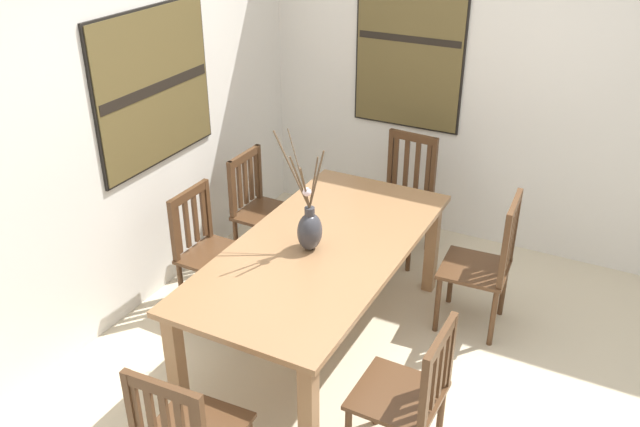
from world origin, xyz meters
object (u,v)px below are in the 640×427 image
(dining_table, at_px, (321,259))
(chair_0, at_px, (409,394))
(chair_4, at_px, (403,196))
(painting_on_back_wall, at_px, (154,87))
(chair_3, at_px, (209,250))
(chair_2, at_px, (261,207))
(centerpiece_vase, at_px, (309,228))
(chair_5, at_px, (486,262))
(painting_on_side_wall, at_px, (409,62))

(dining_table, relative_size, chair_0, 2.29)
(chair_4, bearing_deg, painting_on_back_wall, 130.19)
(chair_0, height_order, chair_4, chair_4)
(chair_3, bearing_deg, chair_2, 1.05)
(chair_2, distance_m, chair_3, 0.68)
(centerpiece_vase, height_order, chair_2, centerpiece_vase)
(chair_4, relative_size, painting_on_back_wall, 0.87)
(dining_table, bearing_deg, chair_0, -128.61)
(chair_0, xyz_separation_m, painting_on_back_wall, (0.86, 2.15, 1.01))
(centerpiece_vase, distance_m, chair_0, 1.13)
(chair_0, relative_size, chair_4, 0.92)
(chair_3, relative_size, chair_5, 0.91)
(chair_0, relative_size, painting_on_side_wall, 0.84)
(centerpiece_vase, relative_size, chair_3, 0.81)
(chair_0, xyz_separation_m, chair_2, (1.36, 1.69, 0.01))
(chair_2, distance_m, painting_on_side_wall, 1.61)
(chair_4, relative_size, chair_5, 0.99)
(chair_0, bearing_deg, chair_4, 21.89)
(painting_on_back_wall, bearing_deg, painting_on_side_wall, -35.52)
(chair_3, height_order, chair_5, chair_5)
(chair_4, bearing_deg, chair_5, -129.02)
(dining_table, height_order, chair_4, chair_4)
(chair_2, xyz_separation_m, chair_5, (-0.03, -1.72, 0.03))
(centerpiece_vase, relative_size, chair_2, 0.80)
(dining_table, relative_size, chair_3, 2.29)
(chair_2, height_order, painting_on_side_wall, painting_on_side_wall)
(chair_5, xyz_separation_m, painting_on_back_wall, (-0.47, 2.18, 0.98))
(chair_4, height_order, painting_on_side_wall, painting_on_side_wall)
(dining_table, xyz_separation_m, chair_0, (-0.66, -0.82, -0.18))
(chair_2, xyz_separation_m, chair_4, (0.64, -0.89, 0.02))
(chair_3, height_order, painting_on_back_wall, painting_on_back_wall)
(painting_on_side_wall, bearing_deg, centerpiece_vase, -176.06)
(chair_0, relative_size, chair_5, 0.91)
(chair_3, bearing_deg, chair_0, -112.02)
(chair_2, bearing_deg, dining_table, -128.82)
(chair_5, bearing_deg, chair_0, 178.96)
(painting_on_side_wall, bearing_deg, chair_2, 148.15)
(centerpiece_vase, xyz_separation_m, chair_5, (0.73, -0.89, -0.39))
(centerpiece_vase, height_order, painting_on_side_wall, painting_on_side_wall)
(chair_0, bearing_deg, chair_5, -1.04)
(painting_on_back_wall, bearing_deg, chair_5, -77.82)
(chair_5, bearing_deg, painting_on_side_wall, 41.68)
(chair_2, bearing_deg, painting_on_back_wall, 137.36)
(chair_5, bearing_deg, chair_4, 50.98)
(chair_2, relative_size, chair_5, 0.92)
(dining_table, height_order, centerpiece_vase, centerpiece_vase)
(dining_table, height_order, chair_0, chair_0)
(painting_on_back_wall, bearing_deg, dining_table, -98.55)
(chair_2, height_order, chair_3, chair_2)
(dining_table, xyz_separation_m, painting_on_back_wall, (0.20, 1.33, 0.82))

